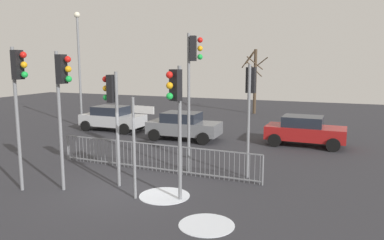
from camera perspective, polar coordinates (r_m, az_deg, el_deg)
The scene contains 16 objects.
ground_plane at distance 12.71m, azimuth -10.42°, elevation -10.32°, with size 60.00×60.00×0.00m, color #2D2D33.
traffic_light_mid_left at distance 13.79m, azimuth 0.06°, elevation 7.29°, with size 0.56×0.37×5.16m.
traffic_light_foreground_right at distance 12.55m, azimuth -11.95°, elevation 2.54°, with size 0.57×0.33×3.82m.
traffic_light_rear_left at distance 10.84m, azimuth -2.43°, elevation 2.55°, with size 0.37×0.55×4.03m.
traffic_light_rear_right at distance 12.43m, azimuth -19.14°, elevation 4.35°, with size 0.57×0.33×4.47m.
traffic_light_foreground_left at distance 12.91m, azimuth -24.86°, elevation 4.60°, with size 0.57×0.33×4.60m.
traffic_light_mid_right at distance 13.44m, azimuth 8.87°, elevation 3.75°, with size 0.34×0.57×4.05m.
direction_sign_post at distance 11.35m, azimuth -8.57°, elevation -3.46°, with size 0.79×0.15×3.11m.
pedestrian_guard_railing at distance 14.40m, azimuth -5.79°, elevation -5.61°, with size 8.41×0.34×1.07m.
car_red_near at distance 19.40m, azimuth 16.74°, elevation -1.51°, with size 3.84×2.00×1.47m.
car_grey_mid at distance 19.96m, azimuth -1.29°, elevation -0.85°, with size 3.84×2.00×1.47m.
car_silver_trailing at distance 23.16m, azimuth -12.00°, elevation 0.32°, with size 3.82×1.96×1.47m.
street_lamp at distance 24.75m, azimuth -16.80°, elevation 8.98°, with size 0.36×0.36×7.14m.
bare_tree_left at distance 30.23m, azimuth 9.50°, elevation 6.23°, with size 1.91×1.76×5.07m.
snow_patch_kerb at distance 11.96m, azimuth -4.20°, elevation -11.40°, with size 1.58×1.58×0.01m, color silver.
snow_patch_island at distance 9.99m, azimuth 2.22°, elevation -15.64°, with size 1.45×1.45×0.01m, color silver.
Camera 1 is at (6.43, -10.14, 4.16)m, focal length 35.11 mm.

